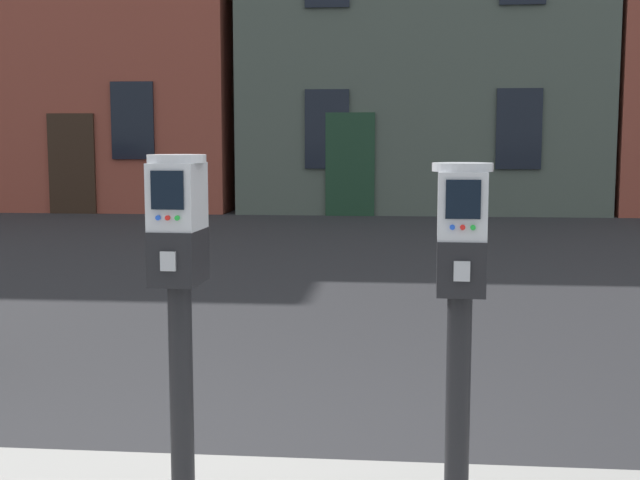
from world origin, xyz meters
The scene contains 2 objects.
parking_meter_near_kerb centered at (-0.21, -0.32, 1.07)m, with size 0.22×0.26×1.34m.
parking_meter_twin_adjacent centered at (0.82, -0.32, 1.05)m, with size 0.22×0.26×1.32m.
Camera 1 is at (0.60, -3.32, 1.53)m, focal length 46.81 mm.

